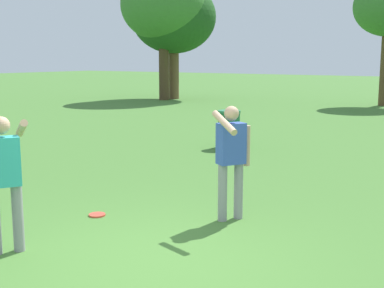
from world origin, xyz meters
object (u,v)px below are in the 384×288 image
at_px(person_thrower, 4,174).
at_px(tree_tall_left, 163,6).
at_px(tree_broad_center, 174,18).
at_px(trash_can_beside_table, 229,129).
at_px(frisbee, 97,215).
at_px(person_catcher, 231,154).

bearing_deg(person_thrower, tree_tall_left, 121.63).
bearing_deg(person_thrower, tree_broad_center, 120.40).
distance_m(trash_can_beside_table, tree_broad_center, 16.30).
bearing_deg(person_thrower, trash_can_beside_table, 100.01).
xyz_separation_m(frisbee, tree_tall_left, (-11.59, 17.36, 4.96)).
bearing_deg(person_catcher, trash_can_beside_table, 119.68).
height_order(person_catcher, trash_can_beside_table, person_catcher).
xyz_separation_m(person_catcher, trash_can_beside_table, (-3.00, 5.26, -0.48)).
height_order(frisbee, tree_tall_left, tree_tall_left).
bearing_deg(person_catcher, tree_broad_center, 127.51).
height_order(person_thrower, person_catcher, same).
height_order(person_thrower, tree_tall_left, tree_tall_left).
bearing_deg(frisbee, person_thrower, -85.79).
bearing_deg(tree_broad_center, person_catcher, -52.49).
xyz_separation_m(person_thrower, person_catcher, (1.62, 2.57, 0.00)).
distance_m(tree_tall_left, tree_broad_center, 1.03).
bearing_deg(tree_broad_center, trash_can_beside_table, -49.51).
bearing_deg(frisbee, person_catcher, 27.89).
relative_size(person_thrower, person_catcher, 1.00).
distance_m(person_thrower, tree_broad_center, 23.29).
xyz_separation_m(person_thrower, frisbee, (-0.12, 1.65, -0.95)).
xyz_separation_m(frisbee, tree_broad_center, (-11.54, 18.22, 4.40)).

